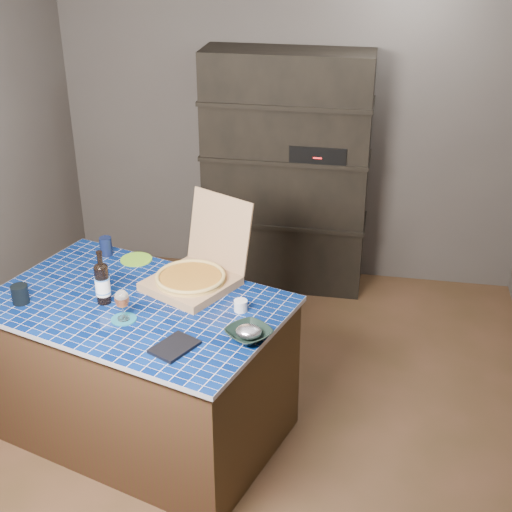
% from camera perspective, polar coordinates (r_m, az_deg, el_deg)
% --- Properties ---
extents(room, '(3.50, 3.50, 3.50)m').
position_cam_1_polar(room, '(3.78, -0.82, 3.64)').
color(room, brown).
rests_on(room, ground).
extents(shelving_unit, '(1.20, 0.41, 1.80)m').
position_cam_1_polar(shelving_unit, '(5.31, 2.43, 6.60)').
color(shelving_unit, black).
rests_on(shelving_unit, floor).
extents(kitchen_island, '(1.75, 1.38, 0.84)m').
position_cam_1_polar(kitchen_island, '(4.01, -9.17, -8.87)').
color(kitchen_island, '#42251A').
rests_on(kitchen_island, floor).
extents(pizza_box, '(0.60, 0.64, 0.45)m').
position_cam_1_polar(pizza_box, '(3.88, -4.99, -1.55)').
color(pizza_box, '#9B7450').
rests_on(pizza_box, kitchen_island).
extents(mead_bottle, '(0.08, 0.08, 0.30)m').
position_cam_1_polar(mead_bottle, '(3.77, -12.19, -2.10)').
color(mead_bottle, black).
rests_on(mead_bottle, kitchen_island).
extents(teal_trivet, '(0.13, 0.13, 0.01)m').
position_cam_1_polar(teal_trivet, '(3.65, -10.53, -4.99)').
color(teal_trivet, '#165F76').
rests_on(teal_trivet, kitchen_island).
extents(wine_glass, '(0.07, 0.07, 0.16)m').
position_cam_1_polar(wine_glass, '(3.59, -10.68, -3.44)').
color(wine_glass, white).
rests_on(wine_glass, teal_trivet).
extents(tumbler, '(0.09, 0.09, 0.10)m').
position_cam_1_polar(tumbler, '(3.91, -18.35, -2.92)').
color(tumbler, black).
rests_on(tumbler, kitchen_island).
extents(dvd_case, '(0.23, 0.26, 0.02)m').
position_cam_1_polar(dvd_case, '(3.40, -6.53, -7.23)').
color(dvd_case, black).
rests_on(dvd_case, kitchen_island).
extents(bowl, '(0.29, 0.29, 0.05)m').
position_cam_1_polar(bowl, '(3.43, -0.59, -6.26)').
color(bowl, black).
rests_on(bowl, kitchen_island).
extents(foil_contents, '(0.13, 0.11, 0.06)m').
position_cam_1_polar(foil_contents, '(3.43, -0.60, -6.06)').
color(foil_contents, silver).
rests_on(foil_contents, bowl).
extents(white_jar, '(0.07, 0.07, 0.06)m').
position_cam_1_polar(white_jar, '(3.65, -1.23, -3.99)').
color(white_jar, silver).
rests_on(white_jar, kitchen_island).
extents(navy_cup, '(0.07, 0.07, 0.11)m').
position_cam_1_polar(navy_cup, '(4.29, -11.92, 0.76)').
color(navy_cup, black).
rests_on(navy_cup, kitchen_island).
extents(green_trivet, '(0.18, 0.18, 0.01)m').
position_cam_1_polar(green_trivet, '(4.22, -9.56, -0.27)').
color(green_trivet, '#6DB226').
rests_on(green_trivet, kitchen_island).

